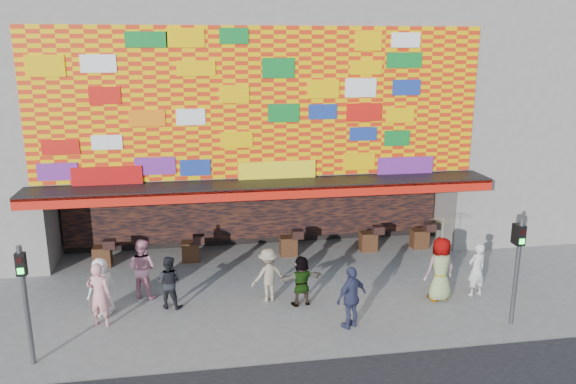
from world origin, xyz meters
name	(u,v)px	position (x,y,z in m)	size (l,w,h in m)	color
ground	(280,315)	(0.00, 0.00, 0.00)	(90.00, 90.00, 0.00)	slate
shop_building	(249,101)	(0.00, 8.18, 5.23)	(15.20, 9.40, 10.00)	gray
neighbor_right	(552,79)	(13.00, 8.00, 6.00)	(11.00, 8.00, 12.00)	gray
signal_left	(25,292)	(-6.20, -1.50, 1.86)	(0.22, 0.20, 3.00)	#59595B
signal_right	(518,260)	(6.20, -1.50, 1.86)	(0.22, 0.20, 3.00)	#59595B
ped_a	(102,287)	(-4.93, 0.90, 0.83)	(0.81, 0.53, 1.66)	white
ped_b	(99,295)	(-4.88, 0.21, 0.91)	(0.66, 0.43, 1.81)	pink
ped_c	(169,282)	(-3.08, 1.03, 0.78)	(0.76, 0.59, 1.56)	black
ped_d	(268,275)	(-0.19, 1.00, 0.81)	(1.05, 0.60, 1.63)	gray
ped_e	(351,297)	(1.80, -0.98, 0.87)	(1.02, 0.43, 1.75)	#323658
ped_f	(301,281)	(0.73, 0.57, 0.75)	(1.40, 0.44, 1.51)	gray
ped_g	(440,269)	(4.86, 0.26, 0.97)	(0.95, 0.62, 1.95)	gray
ped_h	(477,270)	(6.08, 0.37, 0.83)	(0.60, 0.40, 1.66)	silver
ped_i	(142,268)	(-3.89, 1.88, 0.91)	(0.89, 0.69, 1.83)	pink
parasol	(443,232)	(4.86, 0.26, 2.14)	(1.15, 1.17, 1.83)	#D1C484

